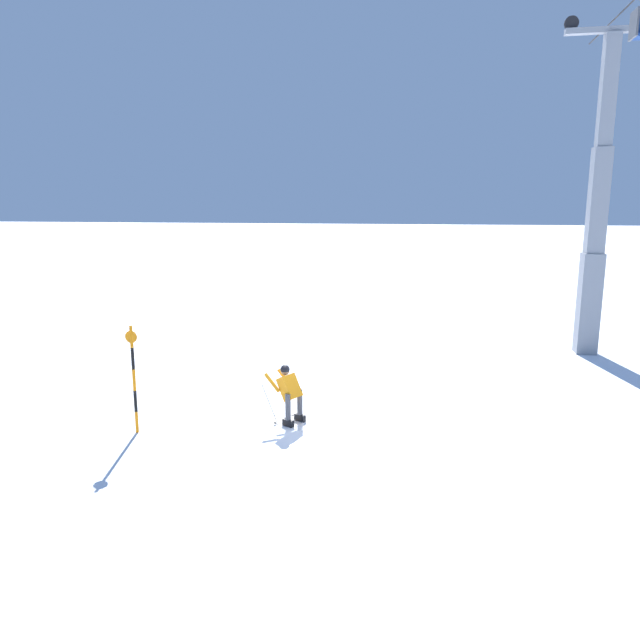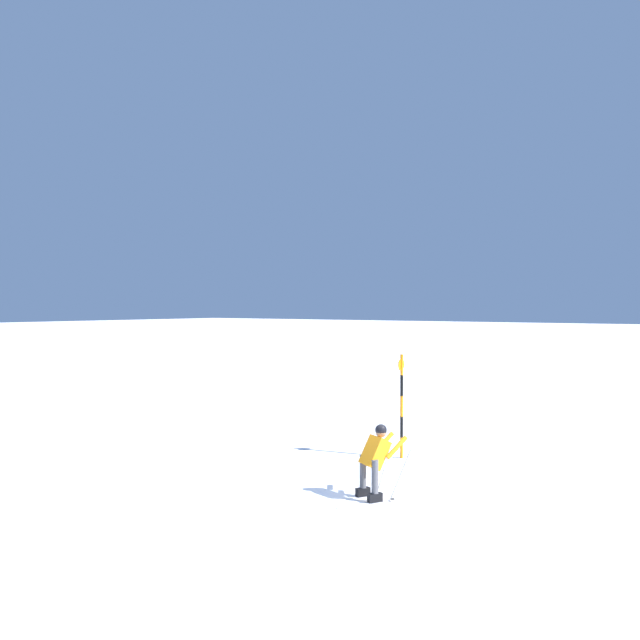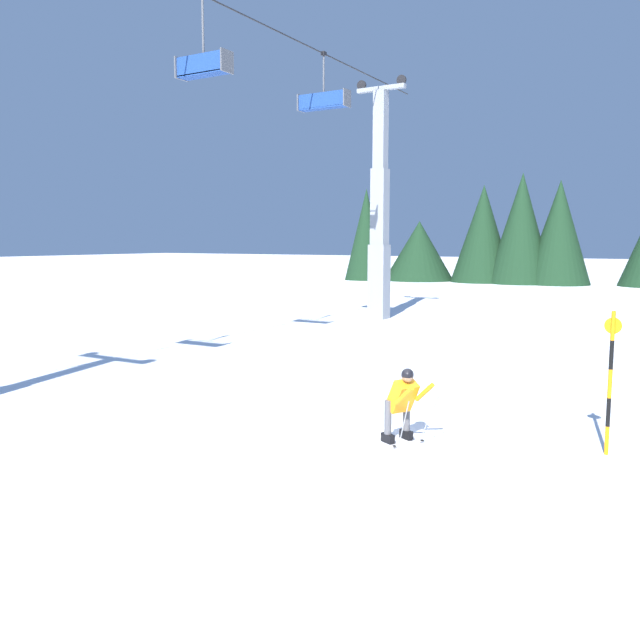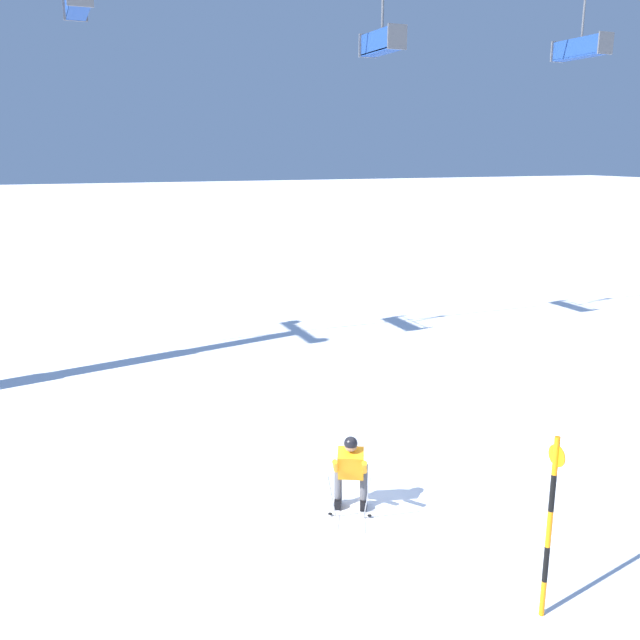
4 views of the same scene
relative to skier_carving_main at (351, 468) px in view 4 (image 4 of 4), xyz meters
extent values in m
plane|color=white|center=(0.06, 0.19, -0.79)|extent=(260.00, 260.00, 0.00)
cube|color=white|center=(0.26, 0.03, -0.78)|extent=(0.82, 1.47, 0.01)
cube|color=black|center=(0.26, 0.03, -0.70)|extent=(0.23, 0.30, 0.16)
cylinder|color=#4C4C51|center=(0.26, 0.03, -0.31)|extent=(0.13, 0.13, 0.62)
cube|color=white|center=(-0.13, 0.23, -0.78)|extent=(0.82, 1.47, 0.01)
cube|color=black|center=(-0.13, 0.23, -0.70)|extent=(0.23, 0.30, 0.16)
cylinder|color=#4C4C51|center=(-0.13, 0.23, -0.31)|extent=(0.13, 0.13, 0.62)
cube|color=orange|center=(0.00, 0.01, 0.09)|extent=(0.60, 0.64, 0.63)
sphere|color=#997051|center=(-0.06, -0.11, 0.46)|extent=(0.21, 0.21, 0.21)
sphere|color=black|center=(-0.06, -0.11, 0.50)|extent=(0.22, 0.22, 0.22)
cylinder|color=orange|center=(0.05, -0.40, 0.19)|extent=(0.29, 0.45, 0.41)
cylinder|color=gray|center=(0.08, -0.44, -0.37)|extent=(0.13, 0.47, 1.06)
cylinder|color=black|center=(0.20, -0.31, -0.74)|extent=(0.07, 0.07, 0.01)
cylinder|color=orange|center=(-0.36, -0.19, 0.19)|extent=(0.29, 0.45, 0.41)
cylinder|color=gray|center=(-0.41, -0.19, -0.37)|extent=(0.33, 0.37, 1.06)
cylinder|color=black|center=(-0.37, -0.01, -0.74)|extent=(0.07, 0.07, 0.01)
cube|color=navy|center=(-3.08, 8.60, 8.19)|extent=(0.45, 1.84, 0.06)
cube|color=#4C4F54|center=(-3.08, 9.52, 8.46)|extent=(0.57, 0.05, 0.63)
cube|color=navy|center=(4.86, 8.60, 7.73)|extent=(0.45, 1.75, 0.06)
cube|color=navy|center=(4.67, 8.60, 8.01)|extent=(0.06, 1.75, 0.55)
cylinder|color=#4C4F54|center=(5.17, 8.60, 8.03)|extent=(0.04, 1.66, 0.04)
cube|color=#4C4F54|center=(4.86, 9.48, 8.01)|extent=(0.57, 0.05, 0.63)
cube|color=#4C4F54|center=(4.86, 7.72, 8.01)|extent=(0.57, 0.05, 0.63)
cylinder|color=#4C4F54|center=(11.89, 8.60, 9.24)|extent=(0.07, 0.07, 1.48)
cube|color=navy|center=(11.89, 8.60, 7.95)|extent=(0.45, 2.06, 0.06)
cube|color=navy|center=(11.69, 8.60, 8.23)|extent=(0.06, 2.06, 0.55)
cylinder|color=#4C4F54|center=(12.19, 8.60, 8.25)|extent=(0.04, 1.95, 0.04)
cube|color=#4C4F54|center=(11.89, 9.63, 8.23)|extent=(0.57, 0.05, 0.63)
cube|color=#4C4F54|center=(11.89, 7.57, 8.23)|extent=(0.57, 0.05, 0.63)
cylinder|color=orange|center=(1.20, -3.28, -0.54)|extent=(0.07, 0.07, 0.50)
cylinder|color=black|center=(1.20, -3.28, -0.05)|extent=(0.07, 0.07, 0.50)
cylinder|color=orange|center=(1.20, -3.28, 0.45)|extent=(0.07, 0.07, 0.50)
cylinder|color=black|center=(1.20, -3.28, 0.95)|extent=(0.07, 0.07, 0.50)
cylinder|color=orange|center=(1.20, -3.28, 1.45)|extent=(0.07, 0.07, 0.50)
cylinder|color=orange|center=(1.22, -3.28, 1.44)|extent=(0.02, 0.28, 0.28)
camera|label=1|loc=(12.95, 3.08, 4.36)|focal=33.15mm
camera|label=2|loc=(-6.42, 10.90, 2.86)|focal=37.73mm
camera|label=3|loc=(-10.69, -4.59, 2.87)|focal=36.79mm
camera|label=4|loc=(-4.32, -9.14, 5.03)|focal=37.77mm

